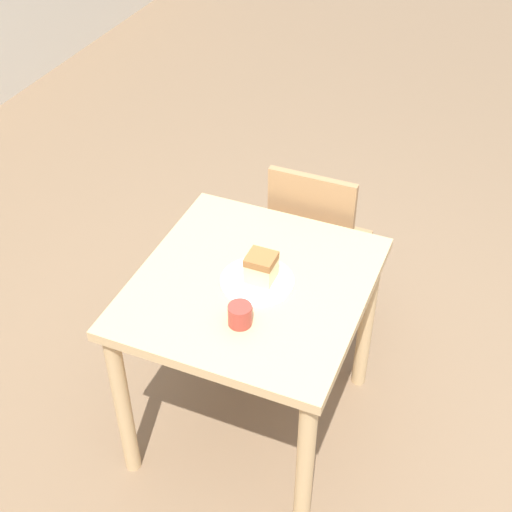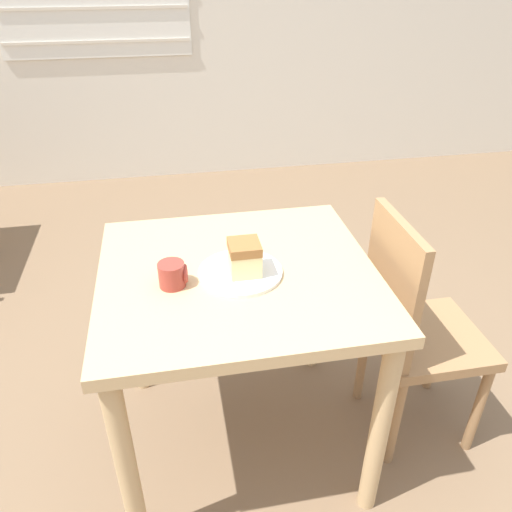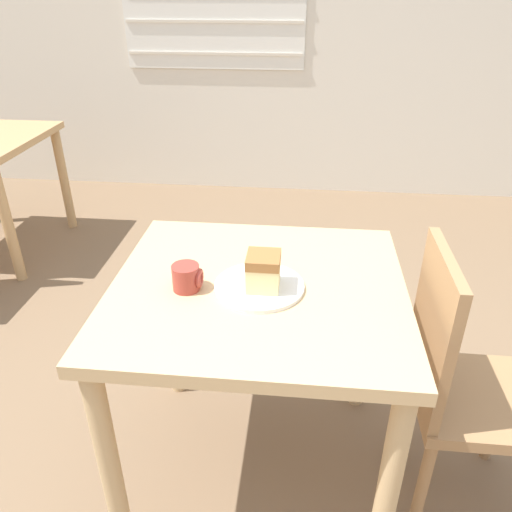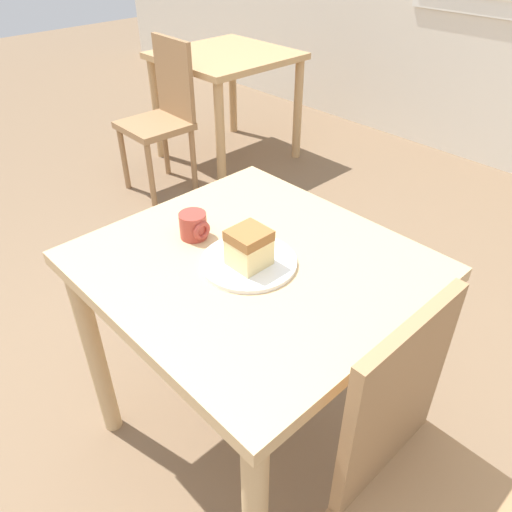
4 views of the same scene
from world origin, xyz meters
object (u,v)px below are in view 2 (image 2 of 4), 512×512
(dining_table_near, at_px, (238,304))
(cake_slice, at_px, (244,257))
(chair_near_window, at_px, (413,327))
(coffee_mug, at_px, (173,275))
(plate, at_px, (240,272))

(dining_table_near, xyz_separation_m, cake_slice, (0.02, -0.03, 0.19))
(chair_near_window, xyz_separation_m, coffee_mug, (-0.81, 0.00, 0.32))
(dining_table_near, distance_m, chair_near_window, 0.63)
(dining_table_near, distance_m, cake_slice, 0.19)
(chair_near_window, relative_size, plate, 3.55)
(chair_near_window, xyz_separation_m, plate, (-0.60, 0.03, 0.29))
(plate, distance_m, cake_slice, 0.06)
(cake_slice, bearing_deg, coffee_mug, -175.99)
(plate, relative_size, coffee_mug, 3.01)
(cake_slice, relative_size, coffee_mug, 1.19)
(cake_slice, height_order, coffee_mug, cake_slice)
(dining_table_near, height_order, plate, plate)
(plate, relative_size, cake_slice, 2.53)
(plate, height_order, cake_slice, cake_slice)
(chair_near_window, relative_size, cake_slice, 8.98)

